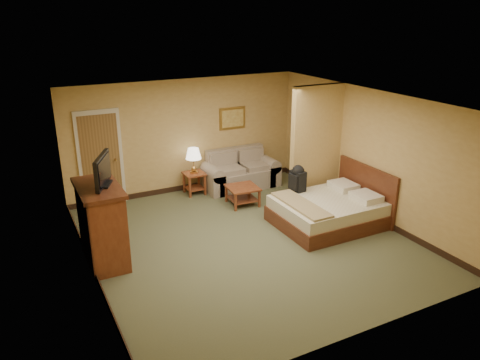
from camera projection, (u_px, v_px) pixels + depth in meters
floor at (247, 241)px, 8.66m from camera, size 6.00×6.00×0.00m
ceiling at (247, 101)px, 7.76m from camera, size 6.00×6.00×0.00m
back_wall at (186, 136)px, 10.71m from camera, size 5.50×0.02×2.60m
left_wall at (86, 203)px, 7.03m from camera, size 0.02×6.00×2.60m
right_wall at (368, 154)px, 9.39m from camera, size 0.02×6.00×2.60m
partition at (316, 146)px, 9.90m from camera, size 1.20×0.15×2.60m
door at (101, 159)px, 9.94m from camera, size 0.94×0.16×2.10m
baseboard at (188, 187)px, 11.13m from camera, size 5.50×0.02×0.12m
loveseat at (240, 175)px, 11.22m from camera, size 1.80×0.84×0.91m
side_table at (194, 180)px, 10.77m from camera, size 0.46×0.46×0.51m
table_lamp at (193, 154)px, 10.56m from camera, size 0.35×0.35×0.58m
coffee_table at (243, 192)px, 10.18m from camera, size 0.70×0.70×0.41m
wall_picture at (232, 118)px, 11.10m from camera, size 0.67×0.04×0.52m
dresser at (102, 224)px, 7.75m from camera, size 0.67×1.27×1.36m
tv at (103, 171)px, 7.47m from camera, size 0.40×0.78×0.51m
bed at (330, 210)px, 9.25m from camera, size 1.97×1.67×1.08m
backpack at (298, 177)px, 9.51m from camera, size 0.25×0.34×0.55m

